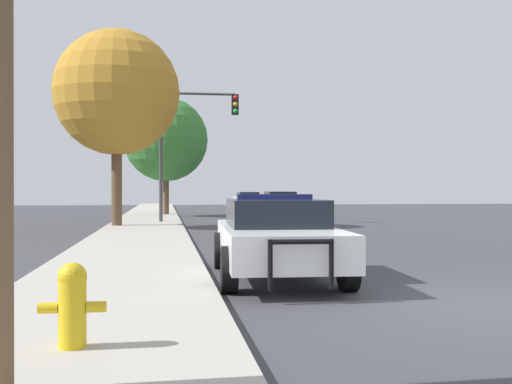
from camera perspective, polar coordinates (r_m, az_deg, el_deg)
The scene contains 9 objects.
ground_plane at distance 9.22m, azimuth 20.38°, elevation -9.42°, with size 110.00×110.00×0.00m, color #3D3D42.
sidewalk_left at distance 8.16m, azimuth -13.55°, elevation -10.23°, with size 3.00×110.00×0.13m.
police_car at distance 11.19m, azimuth 1.79°, elevation -3.87°, with size 2.21×5.05×1.46m.
fire_hydrant at distance 6.03m, azimuth -16.01°, elevation -9.42°, with size 0.59×0.26×0.76m.
traffic_light at distance 28.48m, azimuth -5.86°, elevation 5.51°, with size 3.50×0.35×5.77m.
car_background_oncoming at distance 36.01m, azimuth 2.18°, elevation -1.01°, with size 2.03×4.34×1.41m.
car_background_distant at distance 51.11m, azimuth -0.77°, elevation -0.66°, with size 2.03×4.54×1.32m.
tree_sidewalk_mid at distance 25.92m, azimuth -12.29°, elevation 8.61°, with size 4.91×4.91×7.66m.
tree_sidewalk_far at distance 36.65m, azimuth -8.02°, elevation 4.64°, with size 4.74×4.74×6.59m.
Camera 1 is at (-4.35, -7.98, 1.55)m, focal length 45.00 mm.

